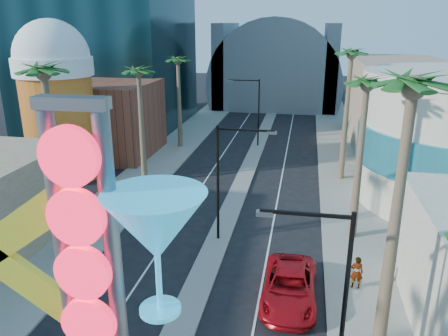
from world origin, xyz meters
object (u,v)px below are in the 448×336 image
(red_pickup, at_px, (289,287))
(pedestrian_a, at_px, (357,272))
(neon_sign, at_px, (120,295))
(pedestrian_b, at_px, (402,262))

(red_pickup, distance_m, pedestrian_a, 3.97)
(neon_sign, xyz_separation_m, pedestrian_b, (10.47, 14.32, -6.19))
(neon_sign, distance_m, pedestrian_b, 18.79)
(neon_sign, xyz_separation_m, red_pickup, (4.25, 11.04, -6.46))
(neon_sign, xyz_separation_m, pedestrian_a, (7.84, 12.72, -6.20))
(red_pickup, xyz_separation_m, pedestrian_b, (6.22, 3.28, 0.28))
(neon_sign, bearing_deg, red_pickup, 68.94)
(neon_sign, distance_m, red_pickup, 13.48)
(red_pickup, relative_size, pedestrian_a, 3.19)
(pedestrian_a, relative_size, pedestrian_b, 0.98)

